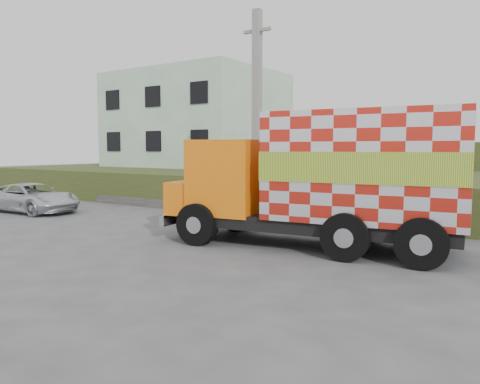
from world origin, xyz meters
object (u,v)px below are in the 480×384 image
Objects in this scene: utility_pole at (257,112)px; cow at (194,210)px; suv at (32,198)px; cargo_truck at (325,179)px; pedestrian at (322,158)px.

cow is at bearing -93.40° from utility_pole.
suv is (-8.29, -4.50, -3.47)m from utility_pole.
cargo_truck is 5.24× the size of pedestrian.
cargo_truck is 1.91× the size of suv.
cow is (-5.00, 0.51, -1.26)m from cargo_truck.
cow is (-0.22, -3.62, -3.48)m from utility_pole.
pedestrian is (10.73, 5.29, 1.69)m from suv.
utility_pole reaches higher than suv.
utility_pole is 5.67× the size of cow.
cow is at bearing 69.78° from pedestrian.
pedestrian is (2.66, 4.41, 1.70)m from cow.
cargo_truck is 5.47m from pedestrian.
cow is 0.89× the size of pedestrian.
utility_pole is at bearing 131.48° from cargo_truck.
utility_pole is 5.03× the size of pedestrian.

